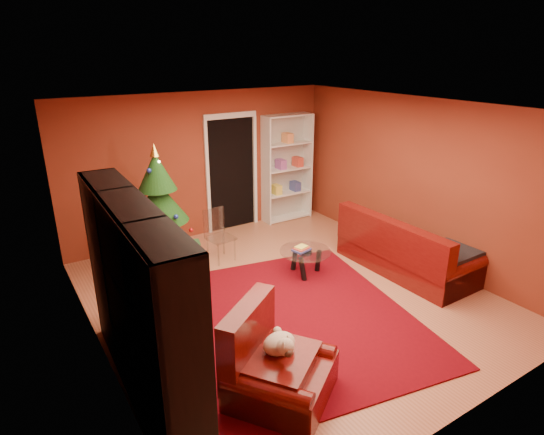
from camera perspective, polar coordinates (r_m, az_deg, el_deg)
floor at (r=6.54m, az=1.92°, el=-9.91°), size 5.00×5.50×0.05m
ceiling at (r=5.68m, az=2.25°, el=13.83°), size 5.00×5.50×0.05m
wall_back at (r=8.31m, az=-8.93°, el=6.45°), size 5.00×0.05×2.60m
wall_left at (r=5.08m, az=-22.13°, el=-4.08°), size 0.05×5.50×2.60m
wall_right at (r=7.64m, az=17.90°, el=4.46°), size 0.05×5.50×2.60m
doorway at (r=8.59m, az=-5.05°, el=5.35°), size 1.06×0.60×2.16m
rug at (r=6.02m, az=2.86°, el=-12.46°), size 3.44×3.83×0.02m
media_unit at (r=4.54m, az=-16.41°, el=-10.42°), size 0.49×2.65×2.03m
christmas_tree at (r=7.06m, az=-13.91°, el=0.80°), size 1.38×1.38×2.01m
gift_box_teal at (r=7.83m, az=-16.72°, el=-4.13°), size 0.34×0.34×0.27m
gift_box_green at (r=7.77m, az=-9.90°, el=-3.85°), size 0.29×0.29×0.24m
gift_box_red at (r=8.13m, az=-12.27°, el=-2.99°), size 0.26×0.26×0.22m
white_bookshelf at (r=9.03m, az=1.92°, el=6.17°), size 1.00×0.38×2.16m
armchair at (r=4.65m, az=1.23°, el=-17.92°), size 1.40×1.40×0.79m
dog at (r=4.59m, az=0.89°, el=-15.54°), size 0.50×0.47×0.26m
sofa at (r=7.34m, az=16.63°, el=-3.04°), size 0.98×2.14×0.92m
coffee_table at (r=7.01m, az=4.17°, el=-5.60°), size 0.94×0.94×0.49m
acrylic_chair at (r=7.44m, az=-6.46°, el=-2.57°), size 0.44×0.48×0.77m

